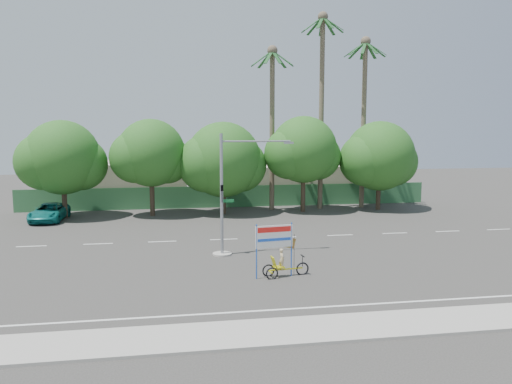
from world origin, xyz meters
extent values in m
plane|color=#33302D|center=(0.00, 0.00, 0.00)|extent=(120.00, 120.00, 0.00)
cube|color=gray|center=(0.00, -7.50, 0.06)|extent=(50.00, 2.40, 0.12)
cube|color=#336B3D|center=(0.00, 21.50, 1.00)|extent=(38.00, 0.08, 2.00)
cube|color=#C1B19A|center=(-10.00, 26.00, 2.00)|extent=(12.00, 8.00, 4.00)
cube|color=#C1B19A|center=(8.00, 26.00, 1.80)|extent=(14.00, 8.00, 3.60)
cylinder|color=#473828|center=(-14.00, 18.00, 1.76)|extent=(0.40, 0.40, 3.52)
sphere|color=#1A4E17|center=(-14.00, 18.00, 4.96)|extent=(6.00, 6.00, 6.00)
sphere|color=#1A4E17|center=(-12.65, 18.30, 4.40)|extent=(4.32, 4.32, 4.32)
sphere|color=#1A4E17|center=(-15.35, 17.75, 4.64)|extent=(4.56, 4.56, 4.56)
cylinder|color=#473828|center=(-7.00, 18.00, 1.87)|extent=(0.40, 0.40, 3.74)
sphere|color=#1A4E17|center=(-7.00, 18.00, 5.27)|extent=(5.60, 5.60, 5.60)
sphere|color=#1A4E17|center=(-5.74, 18.30, 4.68)|extent=(4.03, 4.03, 4.03)
sphere|color=#1A4E17|center=(-8.26, 17.75, 4.93)|extent=(4.26, 4.26, 4.26)
cylinder|color=#473828|center=(-1.00, 18.00, 1.65)|extent=(0.40, 0.40, 3.30)
sphere|color=#1A4E17|center=(-1.00, 18.00, 4.65)|extent=(6.40, 6.40, 6.40)
sphere|color=#1A4E17|center=(0.44, 18.30, 4.12)|extent=(4.61, 4.61, 4.61)
sphere|color=#1A4E17|center=(-2.44, 17.75, 4.35)|extent=(4.86, 4.86, 4.86)
cylinder|color=#473828|center=(6.00, 18.00, 1.94)|extent=(0.40, 0.40, 3.87)
sphere|color=#1A4E17|center=(6.00, 18.00, 5.46)|extent=(5.80, 5.80, 5.80)
sphere|color=#1A4E17|center=(7.30, 18.30, 4.84)|extent=(4.18, 4.18, 4.18)
sphere|color=#1A4E17|center=(4.70, 17.75, 5.10)|extent=(4.41, 4.41, 4.41)
cylinder|color=#473828|center=(13.00, 18.00, 1.72)|extent=(0.40, 0.40, 3.43)
sphere|color=#1A4E17|center=(13.00, 18.00, 4.84)|extent=(6.20, 6.20, 6.20)
sphere|color=#1A4E17|center=(14.39, 18.30, 4.29)|extent=(4.46, 4.46, 4.46)
sphere|color=#1A4E17|center=(11.61, 17.75, 4.52)|extent=(4.71, 4.71, 4.71)
cylinder|color=#70604C|center=(8.00, 19.50, 8.50)|extent=(0.44, 0.44, 17.00)
sphere|color=#70604C|center=(8.00, 19.50, 17.00)|extent=(0.90, 0.90, 0.90)
cube|color=#1C4C21|center=(8.94, 19.50, 16.34)|extent=(1.91, 0.28, 1.36)
cube|color=#1C4C21|center=(8.72, 20.11, 16.34)|extent=(1.65, 1.44, 1.36)
cube|color=#1C4C21|center=(8.16, 20.43, 16.34)|extent=(0.61, 1.93, 1.36)
cube|color=#1C4C21|center=(7.53, 20.32, 16.34)|extent=(1.20, 1.80, 1.36)
cube|color=#1C4C21|center=(7.11, 19.82, 16.34)|extent=(1.89, 0.92, 1.36)
cube|color=#1C4C21|center=(7.11, 19.18, 16.34)|extent=(1.89, 0.92, 1.36)
cube|color=#1C4C21|center=(7.53, 18.68, 16.34)|extent=(1.20, 1.80, 1.36)
cube|color=#1C4C21|center=(8.16, 18.57, 16.34)|extent=(0.61, 1.93, 1.36)
cube|color=#1C4C21|center=(8.72, 18.89, 16.34)|extent=(1.65, 1.44, 1.36)
cylinder|color=#70604C|center=(12.00, 19.50, 7.50)|extent=(0.44, 0.44, 15.00)
sphere|color=#70604C|center=(12.00, 19.50, 15.00)|extent=(0.90, 0.90, 0.90)
cube|color=#1C4C21|center=(12.94, 19.50, 14.34)|extent=(1.91, 0.28, 1.36)
cube|color=#1C4C21|center=(12.72, 20.11, 14.34)|extent=(1.65, 1.44, 1.36)
cube|color=#1C4C21|center=(12.16, 20.43, 14.34)|extent=(0.61, 1.93, 1.36)
cube|color=#1C4C21|center=(11.53, 20.32, 14.34)|extent=(1.20, 1.80, 1.36)
cube|color=#1C4C21|center=(11.11, 19.82, 14.34)|extent=(1.89, 0.92, 1.36)
cube|color=#1C4C21|center=(11.11, 19.18, 14.34)|extent=(1.89, 0.92, 1.36)
cube|color=#1C4C21|center=(11.53, 18.68, 14.34)|extent=(1.20, 1.80, 1.36)
cube|color=#1C4C21|center=(12.16, 18.57, 14.34)|extent=(0.61, 1.93, 1.36)
cube|color=#1C4C21|center=(12.72, 18.89, 14.34)|extent=(1.65, 1.44, 1.36)
cylinder|color=#70604C|center=(3.50, 19.50, 7.00)|extent=(0.44, 0.44, 14.00)
sphere|color=#70604C|center=(3.50, 19.50, 14.00)|extent=(0.90, 0.90, 0.90)
cube|color=#1C4C21|center=(4.44, 19.50, 13.34)|extent=(1.91, 0.28, 1.36)
cube|color=#1C4C21|center=(4.22, 20.11, 13.34)|extent=(1.65, 1.44, 1.36)
cube|color=#1C4C21|center=(3.66, 20.43, 13.34)|extent=(0.61, 1.93, 1.36)
cube|color=#1C4C21|center=(3.03, 20.32, 13.34)|extent=(1.20, 1.80, 1.36)
cube|color=#1C4C21|center=(2.61, 19.82, 13.34)|extent=(1.89, 0.92, 1.36)
cube|color=#1C4C21|center=(2.61, 19.18, 13.34)|extent=(1.89, 0.92, 1.36)
cube|color=#1C4C21|center=(3.03, 18.68, 13.34)|extent=(1.20, 1.80, 1.36)
cube|color=#1C4C21|center=(3.66, 18.57, 13.34)|extent=(0.61, 1.93, 1.36)
cube|color=#1C4C21|center=(4.22, 18.89, 13.34)|extent=(1.65, 1.44, 1.36)
cylinder|color=gray|center=(-2.50, 4.00, 0.05)|extent=(1.10, 1.10, 0.10)
cylinder|color=gray|center=(-2.50, 4.00, 3.50)|extent=(0.18, 0.18, 7.00)
cylinder|color=gray|center=(-0.50, 4.00, 6.55)|extent=(4.00, 0.10, 0.10)
cube|color=gray|center=(1.40, 4.00, 6.45)|extent=(0.55, 0.20, 0.12)
imported|color=black|center=(-2.50, 3.78, 3.60)|extent=(0.16, 0.20, 1.00)
cube|color=#14662D|center=(-2.15, 4.00, 3.15)|extent=(0.70, 0.04, 0.18)
torus|color=black|center=(1.08, -0.62, 0.30)|extent=(0.68, 0.16, 0.68)
torus|color=black|center=(-0.64, -0.57, 0.28)|extent=(0.64, 0.15, 0.63)
torus|color=black|center=(-0.57, -1.12, 0.28)|extent=(0.64, 0.15, 0.63)
cube|color=#D2C812|center=(0.24, -0.73, 0.36)|extent=(1.69, 0.28, 0.06)
cube|color=#D2C812|center=(-0.61, -0.84, 0.30)|extent=(0.14, 0.60, 0.05)
cube|color=#D2C812|center=(-0.16, -0.79, 0.50)|extent=(0.55, 0.48, 0.06)
cube|color=#D2C812|center=(-0.43, -0.82, 0.78)|extent=(0.28, 0.45, 0.54)
cylinder|color=black|center=(1.08, -0.62, 0.70)|extent=(0.03, 0.03, 0.55)
cube|color=black|center=(1.08, -0.62, 0.97)|extent=(0.10, 0.45, 0.04)
imported|color=#CCB284|center=(-0.01, -0.77, 0.88)|extent=(0.31, 0.42, 1.08)
cylinder|color=blue|center=(-1.30, -0.93, 1.35)|extent=(0.06, 0.06, 2.70)
cylinder|color=blue|center=(0.48, -0.70, 1.35)|extent=(0.06, 0.06, 2.70)
cube|color=white|center=(-0.41, -0.82, 2.05)|extent=(1.89, 0.29, 1.10)
cube|color=red|center=(-0.40, -0.85, 2.40)|extent=(1.69, 0.23, 0.26)
cube|color=blue|center=(-0.40, -0.85, 1.90)|extent=(1.69, 0.23, 0.14)
cylinder|color=black|center=(0.63, -0.68, 1.05)|extent=(0.02, 0.02, 2.10)
cube|color=red|center=(0.29, -0.73, 1.70)|extent=(0.88, 0.13, 0.65)
imported|color=#10716C|center=(-14.98, 16.92, 0.69)|extent=(2.52, 5.07, 1.38)
camera|label=1|loc=(-5.16, -24.14, 7.26)|focal=35.00mm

